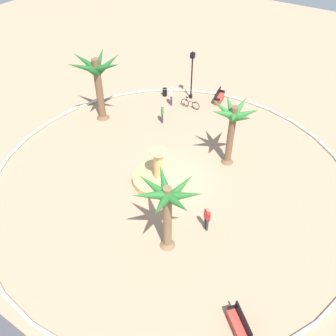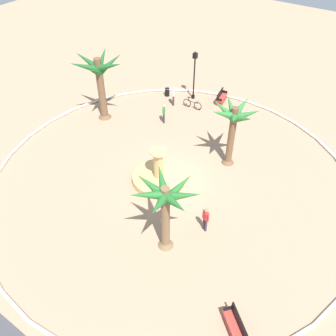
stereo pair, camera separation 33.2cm
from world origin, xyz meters
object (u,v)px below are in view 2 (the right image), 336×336
(bench_east, at_px, (234,327))
(bicycle_red_frame, at_px, (192,104))
(palm_tree_mid_plaza, at_px, (99,76))
(lamppost, at_px, (194,72))
(palm_tree_by_curb, at_px, (233,121))
(person_cyclist_photo, at_px, (164,113))
(palm_tree_near_fountain, at_px, (165,202))
(fountain, at_px, (159,177))
(trash_bin, at_px, (167,92))
(bench_west, at_px, (221,98))
(person_pedestrian_stroll, at_px, (205,218))
(person_cyclist_helmet, at_px, (173,95))

(bench_east, xyz_separation_m, bicycle_red_frame, (11.38, -14.92, 0.04))
(palm_tree_mid_plaza, distance_m, lamppost, 7.99)
(palm_tree_by_curb, bearing_deg, bicycle_red_frame, -38.94)
(person_cyclist_photo, bearing_deg, palm_tree_near_fountain, 125.40)
(palm_tree_by_curb, distance_m, bicycle_red_frame, 7.99)
(fountain, bearing_deg, trash_bin, -58.28)
(bench_east, xyz_separation_m, person_cyclist_photo, (12.11, -11.83, 0.56))
(palm_tree_mid_plaza, xyz_separation_m, trash_bin, (-2.23, -5.68, -3.27))
(palm_tree_near_fountain, distance_m, bench_west, 16.08)
(bench_east, xyz_separation_m, person_pedestrian_stroll, (3.99, -4.25, 0.61))
(palm_tree_near_fountain, height_order, palm_tree_by_curb, palm_tree_by_curb)
(bicycle_red_frame, height_order, person_cyclist_helmet, person_cyclist_helmet)
(bench_west, xyz_separation_m, person_cyclist_photo, (2.28, 5.34, 0.56))
(bench_west, bearing_deg, person_cyclist_helmet, 41.12)
(bicycle_red_frame, bearing_deg, person_cyclist_photo, 76.65)
(lamppost, relative_size, person_cyclist_photo, 2.62)
(bicycle_red_frame, xyz_separation_m, person_pedestrian_stroll, (-7.39, 10.67, 0.57))
(bench_east, distance_m, bicycle_red_frame, 18.76)
(person_cyclist_helmet, relative_size, person_pedestrian_stroll, 1.01)
(lamppost, height_order, person_pedestrian_stroll, lamppost)
(lamppost, bearing_deg, palm_tree_by_curb, 137.08)
(fountain, height_order, trash_bin, fountain)
(palm_tree_near_fountain, relative_size, trash_bin, 6.33)
(bench_west, bearing_deg, palm_tree_near_fountain, 107.11)
(bench_east, bearing_deg, lamppost, -53.35)
(palm_tree_mid_plaza, height_order, bicycle_red_frame, palm_tree_mid_plaza)
(lamppost, bearing_deg, palm_tree_mid_plaza, 56.78)
(fountain, xyz_separation_m, bench_west, (1.34, -11.10, 0.00))
(palm_tree_by_curb, bearing_deg, person_pedestrian_stroll, 105.30)
(fountain, relative_size, palm_tree_near_fountain, 0.74)
(palm_tree_mid_plaza, relative_size, bench_east, 3.43)
(palm_tree_near_fountain, height_order, trash_bin, palm_tree_near_fountain)
(palm_tree_mid_plaza, distance_m, bench_west, 10.52)
(palm_tree_mid_plaza, bearing_deg, bicycle_red_frame, -134.69)
(trash_bin, distance_m, bicycle_red_frame, 2.94)
(bench_east, height_order, person_cyclist_photo, person_cyclist_photo)
(fountain, relative_size, person_cyclist_photo, 2.11)
(person_cyclist_helmet, bearing_deg, bench_east, 131.89)
(lamppost, xyz_separation_m, bicycle_red_frame, (-0.79, 1.44, -2.11))
(lamppost, bearing_deg, person_cyclist_photo, 90.73)
(bench_west, distance_m, trash_bin, 4.77)
(fountain, height_order, person_cyclist_photo, fountain)
(fountain, relative_size, palm_tree_mid_plaza, 0.65)
(palm_tree_mid_plaza, bearing_deg, person_pedestrian_stroll, 156.30)
(palm_tree_near_fountain, relative_size, person_cyclist_photo, 2.84)
(palm_tree_by_curb, bearing_deg, trash_bin, -30.76)
(palm_tree_near_fountain, bearing_deg, bench_east, 158.04)
(palm_tree_near_fountain, distance_m, person_cyclist_photo, 12.21)
(person_cyclist_photo, bearing_deg, fountain, 122.12)
(palm_tree_by_curb, xyz_separation_m, trash_bin, (8.64, -5.14, -3.05))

